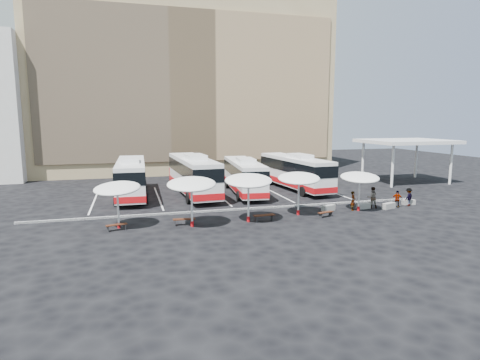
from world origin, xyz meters
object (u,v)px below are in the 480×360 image
object	(u,v)px
wood_bench_1	(184,220)
wood_bench_0	(116,226)
bus_1	(193,174)
passenger_3	(408,197)
passenger_0	(353,201)
conc_bench_1	(364,206)
conc_bench_2	(389,206)
bus_2	(244,175)
sunshade_0	(117,188)
sunshade_2	(248,181)
conc_bench_0	(328,208)
passenger_1	(372,197)
conc_bench_3	(409,202)
wood_bench_3	(326,213)
sunshade_1	(191,184)
bus_3	(295,171)
wood_bench_2	(264,216)
sunshade_4	(360,178)
bus_0	(131,176)
passenger_2	(397,199)
sunshade_3	(299,178)

from	to	relation	value
wood_bench_1	wood_bench_0	bearing A→B (deg)	-178.29
bus_1	wood_bench_1	xyz separation A→B (m)	(-2.53, -11.79, -1.78)
passenger_3	passenger_0	bearing A→B (deg)	-22.19
conc_bench_1	conc_bench_2	xyz separation A→B (m)	(2.15, -0.51, 0.01)
bus_2	passenger_0	distance (m)	12.20
sunshade_0	sunshade_2	xyz separation A→B (m)	(9.38, -0.76, 0.28)
conc_bench_0	passenger_1	bearing A→B (deg)	-0.28
bus_1	conc_bench_3	world-z (taller)	bus_1
passenger_1	wood_bench_3	bearing A→B (deg)	37.85
bus_2	conc_bench_3	bearing A→B (deg)	-30.73
sunshade_1	sunshade_2	bearing A→B (deg)	3.19
bus_3	conc_bench_3	distance (m)	12.43
sunshade_1	wood_bench_2	bearing A→B (deg)	0.73
sunshade_4	conc_bench_1	xyz separation A→B (m)	(0.84, 0.53, -2.60)
passenger_1	bus_3	bearing A→B (deg)	-56.78
wood_bench_1	conc_bench_2	distance (m)	17.83
sunshade_4	wood_bench_2	world-z (taller)	sunshade_4
bus_3	wood_bench_3	size ratio (longest dim) A/B	8.97
sunshade_0	conc_bench_2	world-z (taller)	sunshade_0
bus_1	bus_3	size ratio (longest dim) A/B	1.06
bus_0	bus_2	distance (m)	11.37
bus_2	wood_bench_2	bearing A→B (deg)	-93.10
passenger_2	wood_bench_1	bearing A→B (deg)	-137.12
wood_bench_2	conc_bench_1	bearing A→B (deg)	10.16
wood_bench_3	bus_1	bearing A→B (deg)	124.91
bus_3	conc_bench_3	world-z (taller)	bus_3
sunshade_3	passenger_1	bearing A→B (deg)	5.12
wood_bench_0	passenger_1	world-z (taller)	passenger_1
conc_bench_2	bus_1	bearing A→B (deg)	144.15
passenger_3	conc_bench_3	bearing A→B (deg)	-157.30
sunshade_1	conc_bench_3	bearing A→B (deg)	6.41
bus_0	bus_3	size ratio (longest dim) A/B	1.00
conc_bench_1	bus_1	bearing A→B (deg)	141.27
sunshade_2	conc_bench_0	xyz separation A→B (m)	(7.58, 1.72, -2.90)
conc_bench_2	sunshade_4	bearing A→B (deg)	-179.62
wood_bench_0	wood_bench_2	xyz separation A→B (m)	(10.73, -0.33, 0.05)
sunshade_4	passenger_0	world-z (taller)	sunshade_4
wood_bench_3	passenger_3	distance (m)	9.27
conc_bench_2	conc_bench_3	xyz separation A→B (m)	(2.76, 0.97, -0.03)
conc_bench_1	passenger_2	size ratio (longest dim) A/B	0.83
bus_3	sunshade_1	distance (m)	18.31
sunshade_0	sunshade_1	world-z (taller)	sunshade_1
bus_1	bus_3	bearing A→B (deg)	-2.17
conc_bench_1	conc_bench_2	bearing A→B (deg)	-13.41
sunshade_1	passenger_2	xyz separation A→B (m)	(18.21, 1.43, -2.34)
sunshade_3	conc_bench_3	size ratio (longest dim) A/B	3.68
bus_1	wood_bench_3	world-z (taller)	bus_1
sunshade_1	sunshade_2	xyz separation A→B (m)	(4.30, 0.24, 0.04)
sunshade_2	wood_bench_3	bearing A→B (deg)	-1.95
conc_bench_3	sunshade_0	bearing A→B (deg)	-177.15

